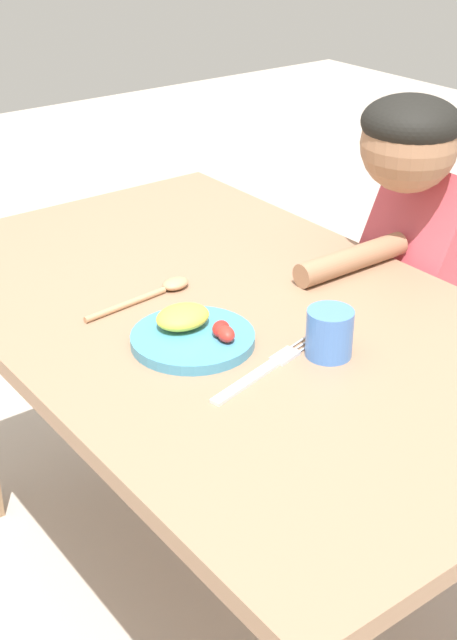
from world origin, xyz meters
The scene contains 7 objects.
ground_plane centered at (0.00, 0.00, 0.00)m, with size 8.00×8.00×0.00m, color #B6A99C.
dining_table centered at (0.00, 0.00, 0.61)m, with size 1.28×0.78×0.69m.
plate centered at (0.06, -0.12, 0.70)m, with size 0.20×0.20×0.05m.
fork centered at (0.20, -0.09, 0.69)m, with size 0.08×0.24×0.01m.
spoon centered at (-0.12, -0.07, 0.69)m, with size 0.05×0.22×0.02m.
drinking_cup centered at (0.22, 0.03, 0.73)m, with size 0.07×0.07×0.08m, color #487CD4.
person centered at (0.01, 0.48, 0.56)m, with size 0.21×0.45×1.00m.
Camera 1 is at (1.05, -0.79, 1.37)m, focal length 48.00 mm.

